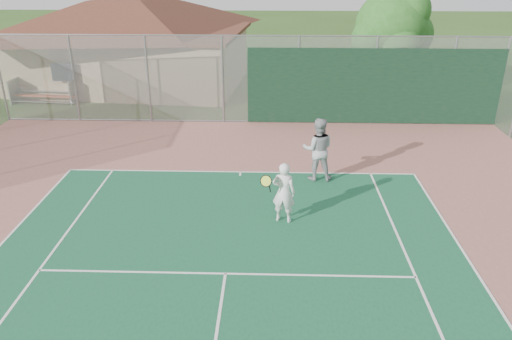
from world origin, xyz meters
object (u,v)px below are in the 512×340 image
Objects in this scene: player_white_front at (283,193)px; player_grey_back at (318,150)px; bleachers at (49,88)px; tree at (393,29)px; clubhouse at (131,34)px.

player_grey_back reaches higher than player_white_front.
bleachers is 15.95m from tree.
bleachers is at bearing -33.88° from player_grey_back.
tree reaches higher than player_grey_back.
tree is 3.15× the size of player_white_front.
player_grey_back reaches higher than bleachers.
player_grey_back is at bearing -48.03° from clubhouse.
clubhouse is 14.69m from player_grey_back.
bleachers is at bearing -32.49° from player_white_front.
bleachers is at bearing 179.28° from tree.
player_white_front is 2.89m from player_grey_back.
bleachers is 14.66m from player_grey_back.
player_white_front is (7.54, -14.45, -1.78)m from clubhouse.
bleachers is (-3.26, -3.20, -2.03)m from clubhouse.
player_white_front reaches higher than bleachers.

